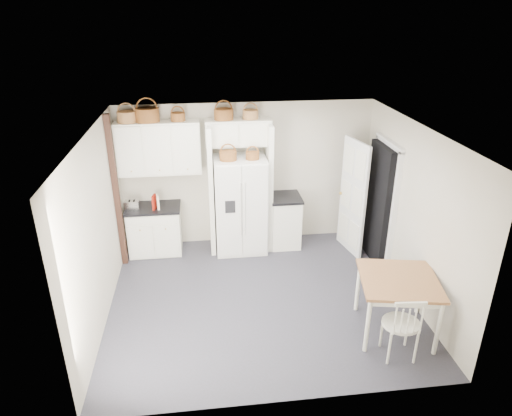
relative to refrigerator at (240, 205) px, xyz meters
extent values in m
plane|color=#3C3A47|center=(0.15, -1.63, -0.87)|extent=(4.50, 4.50, 0.00)
plane|color=white|center=(0.15, -1.63, 1.73)|extent=(4.50, 4.50, 0.00)
plane|color=#BCB196|center=(0.15, 0.37, 0.43)|extent=(4.50, 0.00, 4.50)
plane|color=#BCB196|center=(-2.10, -1.63, 0.43)|extent=(0.00, 4.00, 4.00)
plane|color=#BCB196|center=(2.40, -1.63, 0.43)|extent=(0.00, 4.00, 4.00)
cube|color=white|center=(0.00, 0.00, 0.00)|extent=(0.90, 0.72, 1.74)
cube|color=white|center=(-1.53, 0.07, -0.45)|extent=(0.91, 0.57, 0.84)
cube|color=white|center=(0.82, 0.07, -0.41)|extent=(0.52, 0.63, 0.92)
cube|color=brown|center=(1.85, -2.59, -0.45)|extent=(1.17, 1.17, 0.83)
cube|color=white|center=(1.72, -3.05, -0.38)|extent=(0.51, 0.47, 0.97)
cube|color=black|center=(-1.53, 0.07, -0.01)|extent=(0.95, 0.61, 0.04)
cube|color=black|center=(0.82, 0.07, 0.07)|extent=(0.56, 0.67, 0.04)
cube|color=silver|center=(-1.87, -0.02, 0.10)|extent=(0.26, 0.17, 0.17)
cube|color=maroon|center=(-1.49, -0.01, 0.14)|extent=(0.07, 0.17, 0.25)
cube|color=#F5E1BB|center=(-1.43, -0.01, 0.13)|extent=(0.07, 0.17, 0.25)
cylinder|color=olive|center=(-1.82, 0.20, 1.57)|extent=(0.32, 0.32, 0.18)
cylinder|color=brown|center=(-1.49, 0.20, 1.59)|extent=(0.38, 0.38, 0.23)
cylinder|color=brown|center=(-1.00, 0.20, 1.55)|extent=(0.24, 0.24, 0.14)
cylinder|color=brown|center=(-0.24, 0.20, 1.57)|extent=(0.32, 0.32, 0.18)
cylinder|color=olive|center=(0.21, 0.20, 1.56)|extent=(0.27, 0.27, 0.15)
cylinder|color=brown|center=(-0.20, -0.10, 0.94)|extent=(0.29, 0.29, 0.15)
cylinder|color=brown|center=(0.21, -0.10, 0.93)|extent=(0.23, 0.23, 0.12)
cube|color=white|center=(-1.35, 0.20, 1.03)|extent=(1.40, 0.34, 0.90)
cube|color=white|center=(0.00, 0.20, 1.26)|extent=(1.12, 0.34, 0.45)
cube|color=white|center=(-0.51, 0.07, 0.28)|extent=(0.08, 0.60, 2.30)
cube|color=white|center=(0.51, 0.07, 0.28)|extent=(0.08, 0.60, 2.30)
cube|color=black|center=(-2.05, -0.28, 0.43)|extent=(0.09, 0.09, 2.60)
cube|color=black|center=(2.31, -0.63, 0.16)|extent=(0.18, 0.85, 2.05)
cube|color=white|center=(1.95, -0.29, 0.16)|extent=(0.21, 0.79, 2.05)
camera|label=1|loc=(-0.64, -7.38, 3.23)|focal=32.00mm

